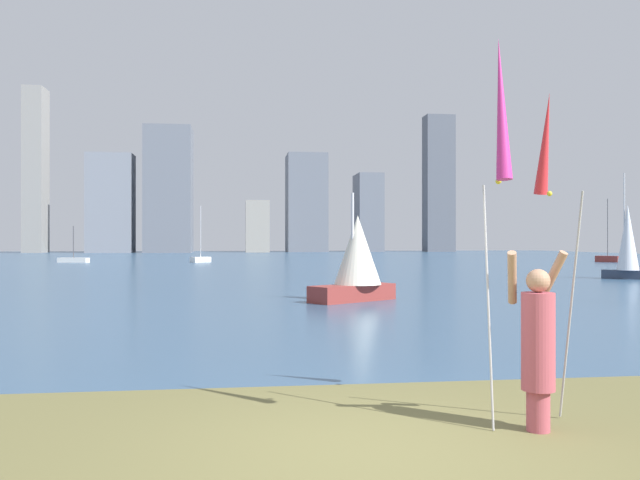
# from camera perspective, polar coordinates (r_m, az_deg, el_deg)

# --- Properties ---
(ground) EXTENTS (120.00, 138.00, 0.12)m
(ground) POSITION_cam_1_polar(r_m,az_deg,el_deg) (56.90, -6.08, -2.11)
(ground) COLOR brown
(person) EXTENTS (0.68, 0.50, 1.86)m
(person) POSITION_cam_1_polar(r_m,az_deg,el_deg) (7.09, 18.74, -8.56)
(person) COLOR #B24C59
(person) RESTS_ON ground
(kite_flag_left) EXTENTS (0.16, 0.64, 4.01)m
(kite_flag_left) POSITION_cam_1_polar(r_m,az_deg,el_deg) (6.80, 15.74, 10.50)
(kite_flag_left) COLOR #B2B2B7
(kite_flag_left) RESTS_ON ground
(kite_flag_right) EXTENTS (0.16, 1.02, 3.65)m
(kite_flag_right) POSITION_cam_1_polar(r_m,az_deg,el_deg) (7.94, 19.40, 7.40)
(kite_flag_right) COLOR #B2B2B7
(kite_flag_right) RESTS_ON ground
(sailboat_0) EXTENTS (3.12, 2.55, 3.53)m
(sailboat_0) POSITION_cam_1_polar(r_m,az_deg,el_deg) (21.11, 3.25, -1.74)
(sailboat_0) COLOR maroon
(sailboat_0) RESTS_ON ground
(sailboat_1) EXTENTS (1.91, 1.80, 5.19)m
(sailboat_1) POSITION_cam_1_polar(r_m,az_deg,el_deg) (59.97, -10.53, -1.66)
(sailboat_1) COLOR white
(sailboat_1) RESTS_ON ground
(sailboat_4) EXTENTS (2.92, 1.59, 3.30)m
(sailboat_4) POSITION_cam_1_polar(r_m,az_deg,el_deg) (62.30, -21.01, -1.64)
(sailboat_4) COLOR white
(sailboat_4) RESTS_ON ground
(sailboat_7) EXTENTS (2.05, 1.70, 5.47)m
(sailboat_7) POSITION_cam_1_polar(r_m,az_deg,el_deg) (36.63, 25.58, -0.14)
(sailboat_7) COLOR #333D51
(sailboat_7) RESTS_ON ground
(sailboat_8) EXTENTS (1.89, 2.08, 5.87)m
(sailboat_8) POSITION_cam_1_polar(r_m,az_deg,el_deg) (65.11, 24.13, -1.49)
(sailboat_8) COLOR maroon
(sailboat_8) RESTS_ON ground
(skyline_tower_0) EXTENTS (3.18, 4.68, 27.39)m
(skyline_tower_0) POSITION_cam_1_polar(r_m,az_deg,el_deg) (117.46, -23.89, 5.66)
(skyline_tower_0) COLOR gray
(skyline_tower_0) RESTS_ON ground
(skyline_tower_1) EXTENTS (7.36, 5.11, 16.39)m
(skyline_tower_1) POSITION_cam_1_polar(r_m,az_deg,el_deg) (112.34, -18.06, 3.11)
(skyline_tower_1) COLOR gray
(skyline_tower_1) RESTS_ON ground
(skyline_tower_2) EXTENTS (7.70, 7.32, 21.01)m
(skyline_tower_2) POSITION_cam_1_polar(r_m,az_deg,el_deg) (111.28, -13.25, 4.33)
(skyline_tower_2) COLOR slate
(skyline_tower_2) RESTS_ON ground
(skyline_tower_3) EXTENTS (4.03, 3.81, 8.88)m
(skyline_tower_3) POSITION_cam_1_polar(r_m,az_deg,el_deg) (111.01, -5.57, 1.20)
(skyline_tower_3) COLOR gray
(skyline_tower_3) RESTS_ON ground
(skyline_tower_4) EXTENTS (7.04, 7.76, 17.48)m
(skyline_tower_4) POSITION_cam_1_polar(r_m,az_deg,el_deg) (116.13, -1.23, 3.27)
(skyline_tower_4) COLOR slate
(skyline_tower_4) RESTS_ON ground
(skyline_tower_5) EXTENTS (4.52, 7.17, 14.16)m
(skyline_tower_5) POSITION_cam_1_polar(r_m,az_deg,el_deg) (118.28, 4.29, 2.41)
(skyline_tower_5) COLOR slate
(skyline_tower_5) RESTS_ON ground
(skyline_tower_6) EXTENTS (5.24, 3.61, 24.83)m
(skyline_tower_6) POSITION_cam_1_polar(r_m,az_deg,el_deg) (119.92, 10.47, 4.93)
(skyline_tower_6) COLOR #565B66
(skyline_tower_6) RESTS_ON ground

